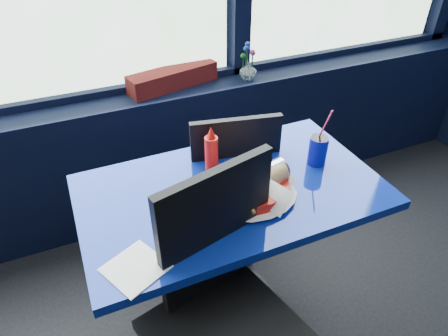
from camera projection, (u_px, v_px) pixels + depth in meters
window_sill at (124, 161)px, 2.35m from camera, size 5.00×0.26×0.80m
near_table at (231, 221)px, 1.71m from camera, size 1.20×0.70×0.75m
chair_near_front at (223, 297)px, 1.36m from camera, size 0.57×0.57×1.04m
chair_near_back at (221, 179)px, 1.99m from camera, size 0.50×0.50×0.94m
planter_box at (173, 78)px, 2.22m from camera, size 0.53×0.24×0.10m
flower_vase at (248, 68)px, 2.29m from camera, size 0.14×0.14×0.22m
food_basket at (255, 190)px, 1.52m from camera, size 0.34×0.34×0.11m
ketchup_bottle at (211, 151)px, 1.64m from camera, size 0.06×0.06×0.21m
soda_cup at (318, 150)px, 1.70m from camera, size 0.08×0.08×0.27m
napkin at (136, 268)px, 1.27m from camera, size 0.23×0.23×0.00m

